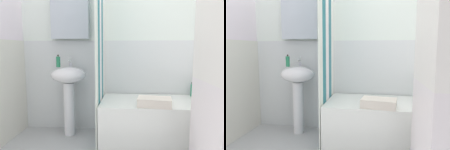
# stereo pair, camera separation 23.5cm
# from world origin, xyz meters

# --- Properties ---
(wall_back_tiled) EXTENTS (3.60, 0.18, 2.40)m
(wall_back_tiled) POSITION_xyz_m (-0.05, 1.26, 1.14)
(wall_back_tiled) COLOR white
(wall_back_tiled) RESTS_ON ground_plane
(sink) EXTENTS (0.44, 0.34, 0.87)m
(sink) POSITION_xyz_m (-0.87, 1.03, 0.64)
(sink) COLOR white
(sink) RESTS_ON ground_plane
(faucet) EXTENTS (0.03, 0.12, 0.12)m
(faucet) POSITION_xyz_m (-0.87, 1.11, 0.93)
(faucet) COLOR silver
(faucet) RESTS_ON sink
(soap_dispenser) EXTENTS (0.05, 0.05, 0.15)m
(soap_dispenser) POSITION_xyz_m (-0.99, 1.01, 0.94)
(soap_dispenser) COLOR #267D53
(soap_dispenser) RESTS_ON sink
(bathtub) EXTENTS (1.46, 0.70, 0.51)m
(bathtub) POSITION_xyz_m (0.30, 0.87, 0.25)
(bathtub) COLOR white
(bathtub) RESTS_ON ground_plane
(shower_curtain) EXTENTS (0.01, 0.70, 2.00)m
(shower_curtain) POSITION_xyz_m (-0.45, 0.87, 1.00)
(shower_curtain) COLOR white
(shower_curtain) RESTS_ON ground_plane
(shampoo_bottle) EXTENTS (0.06, 0.06, 0.23)m
(shampoo_bottle) POSITION_xyz_m (0.93, 1.16, 0.61)
(shampoo_bottle) COLOR gold
(shampoo_bottle) RESTS_ON bathtub
(body_wash_bottle) EXTENTS (0.05, 0.05, 0.19)m
(body_wash_bottle) POSITION_xyz_m (0.81, 1.15, 0.59)
(body_wash_bottle) COLOR #25202E
(body_wash_bottle) RESTS_ON bathtub
(lotion_bottle) EXTENTS (0.05, 0.05, 0.18)m
(lotion_bottle) POSITION_xyz_m (0.67, 1.12, 0.59)
(lotion_bottle) COLOR #29805D
(lotion_bottle) RESTS_ON bathtub
(towel_folded) EXTENTS (0.37, 0.26, 0.09)m
(towel_folded) POSITION_xyz_m (0.14, 0.63, 0.55)
(towel_folded) COLOR silver
(towel_folded) RESTS_ON bathtub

